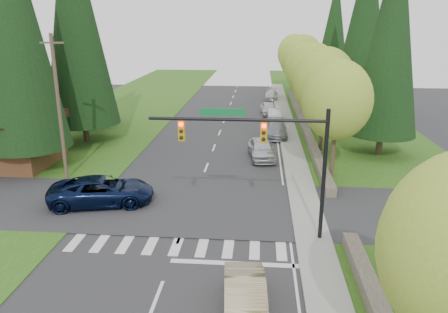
# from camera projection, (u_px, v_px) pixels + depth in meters

# --- Properties ---
(ground) EXTENTS (120.00, 120.00, 0.00)m
(ground) POSITION_uv_depth(u_px,v_px,m) (162.00, 283.00, 18.69)
(ground) COLOR #28282B
(ground) RESTS_ON ground
(grass_east) EXTENTS (14.00, 110.00, 0.06)m
(grass_east) POSITION_uv_depth(u_px,v_px,m) (366.00, 154.00, 36.69)
(grass_east) COLOR #215617
(grass_east) RESTS_ON ground
(grass_west) EXTENTS (14.00, 110.00, 0.06)m
(grass_west) POSITION_uv_depth(u_px,v_px,m) (67.00, 147.00, 38.75)
(grass_west) COLOR #215617
(grass_west) RESTS_ON ground
(cross_street) EXTENTS (120.00, 8.00, 0.10)m
(cross_street) POSITION_uv_depth(u_px,v_px,m) (191.00, 207.00, 26.31)
(cross_street) COLOR #28282B
(cross_street) RESTS_ON ground
(sidewalk_east) EXTENTS (1.80, 80.00, 0.13)m
(sidewalk_east) POSITION_uv_depth(u_px,v_px,m) (292.00, 146.00, 39.07)
(sidewalk_east) COLOR gray
(sidewalk_east) RESTS_ON ground
(curb_east) EXTENTS (0.20, 80.00, 0.13)m
(curb_east) POSITION_uv_depth(u_px,v_px,m) (282.00, 145.00, 39.14)
(curb_east) COLOR gray
(curb_east) RESTS_ON ground
(stone_wall_north) EXTENTS (0.70, 40.00, 0.70)m
(stone_wall_north) POSITION_uv_depth(u_px,v_px,m) (303.00, 123.00, 46.46)
(stone_wall_north) COLOR #4C4438
(stone_wall_north) RESTS_ON ground
(traffic_signal) EXTENTS (8.70, 0.37, 6.80)m
(traffic_signal) POSITION_uv_depth(u_px,v_px,m) (267.00, 145.00, 21.15)
(traffic_signal) COLOR black
(traffic_signal) RESTS_ON ground
(brown_building) EXTENTS (8.40, 8.40, 5.40)m
(brown_building) POSITION_uv_depth(u_px,v_px,m) (10.00, 125.00, 33.23)
(brown_building) COLOR #4C2D19
(brown_building) RESTS_ON ground
(utility_pole) EXTENTS (1.60, 0.24, 10.00)m
(utility_pole) POSITION_uv_depth(u_px,v_px,m) (59.00, 108.00, 29.35)
(utility_pole) COLOR #473828
(utility_pole) RESTS_ON ground
(decid_tree_0) EXTENTS (4.80, 4.80, 8.37)m
(decid_tree_0) POSITION_uv_depth(u_px,v_px,m) (337.00, 100.00, 29.63)
(decid_tree_0) COLOR #38281C
(decid_tree_0) RESTS_ON ground
(decid_tree_1) EXTENTS (5.20, 5.20, 8.80)m
(decid_tree_1) POSITION_uv_depth(u_px,v_px,m) (325.00, 83.00, 36.23)
(decid_tree_1) COLOR #38281C
(decid_tree_1) RESTS_ON ground
(decid_tree_2) EXTENTS (5.00, 5.00, 8.82)m
(decid_tree_2) POSITION_uv_depth(u_px,v_px,m) (313.00, 72.00, 42.87)
(decid_tree_2) COLOR #38281C
(decid_tree_2) RESTS_ON ground
(decid_tree_3) EXTENTS (5.00, 5.00, 8.55)m
(decid_tree_3) POSITION_uv_depth(u_px,v_px,m) (307.00, 68.00, 49.60)
(decid_tree_3) COLOR #38281C
(decid_tree_3) RESTS_ON ground
(decid_tree_4) EXTENTS (5.40, 5.40, 9.18)m
(decid_tree_4) POSITION_uv_depth(u_px,v_px,m) (302.00, 59.00, 56.14)
(decid_tree_4) COLOR #38281C
(decid_tree_4) RESTS_ON ground
(decid_tree_5) EXTENTS (4.80, 4.80, 8.30)m
(decid_tree_5) POSITION_uv_depth(u_px,v_px,m) (297.00, 59.00, 62.98)
(decid_tree_5) COLOR #38281C
(decid_tree_5) RESTS_ON ground
(decid_tree_6) EXTENTS (5.20, 5.20, 8.86)m
(decid_tree_6) POSITION_uv_depth(u_px,v_px,m) (294.00, 53.00, 69.53)
(decid_tree_6) COLOR #38281C
(decid_tree_6) RESTS_ON ground
(conifer_w_a) EXTENTS (6.12, 6.12, 19.80)m
(conifer_w_a) POSITION_uv_depth(u_px,v_px,m) (13.00, 20.00, 29.85)
(conifer_w_a) COLOR #38281C
(conifer_w_a) RESTS_ON ground
(conifer_w_b) EXTENTS (5.44, 5.44, 17.80)m
(conifer_w_b) POSITION_uv_depth(u_px,v_px,m) (6.00, 34.00, 34.20)
(conifer_w_b) COLOR #38281C
(conifer_w_b) RESTS_ON ground
(conifer_w_c) EXTENTS (6.46, 6.46, 20.80)m
(conifer_w_c) POSITION_uv_depth(u_px,v_px,m) (75.00, 14.00, 37.24)
(conifer_w_c) COLOR #38281C
(conifer_w_c) RESTS_ON ground
(conifer_w_e) EXTENTS (5.78, 5.78, 18.80)m
(conifer_w_e) POSITION_uv_depth(u_px,v_px,m) (81.00, 26.00, 43.41)
(conifer_w_e) COLOR #38281C
(conifer_w_e) RESTS_ON ground
(conifer_e_a) EXTENTS (5.44, 5.44, 17.80)m
(conifer_e_a) POSITION_uv_depth(u_px,v_px,m) (391.00, 34.00, 33.72)
(conifer_e_a) COLOR #38281C
(conifer_e_a) RESTS_ON ground
(conifer_e_b) EXTENTS (6.12, 6.12, 19.80)m
(conifer_e_b) POSITION_uv_depth(u_px,v_px,m) (365.00, 21.00, 46.67)
(conifer_e_b) COLOR #38281C
(conifer_e_b) RESTS_ON ground
(conifer_e_c) EXTENTS (5.10, 5.10, 16.80)m
(conifer_e_c) POSITION_uv_depth(u_px,v_px,m) (334.00, 32.00, 60.52)
(conifer_e_c) COLOR #38281C
(conifer_e_c) RESTS_ON ground
(sedan_champagne) EXTENTS (1.94, 4.64, 1.49)m
(sedan_champagne) POSITION_uv_depth(u_px,v_px,m) (245.00, 300.00, 16.29)
(sedan_champagne) COLOR tan
(sedan_champagne) RESTS_ON ground
(suv_navy) EXTENTS (6.69, 4.16, 1.73)m
(suv_navy) POSITION_uv_depth(u_px,v_px,m) (102.00, 191.00, 26.48)
(suv_navy) COLOR black
(suv_navy) RESTS_ON ground
(parked_car_a) EXTENTS (2.56, 5.02, 1.64)m
(parked_car_a) POSITION_uv_depth(u_px,v_px,m) (261.00, 149.00, 35.44)
(parked_car_a) COLOR silver
(parked_car_a) RESTS_ON ground
(parked_car_b) EXTENTS (2.09, 5.04, 1.46)m
(parked_car_b) POSITION_uv_depth(u_px,v_px,m) (276.00, 129.00, 42.14)
(parked_car_b) COLOR gray
(parked_car_b) RESTS_ON ground
(parked_car_c) EXTENTS (1.53, 4.10, 1.34)m
(parked_car_c) POSITION_uv_depth(u_px,v_px,m) (274.00, 115.00, 48.77)
(parked_car_c) COLOR #B8B9BD
(parked_car_c) RESTS_ON ground
(parked_car_d) EXTENTS (2.13, 4.44, 1.46)m
(parked_car_d) POSITION_uv_depth(u_px,v_px,m) (268.00, 108.00, 52.35)
(parked_car_d) COLOR silver
(parked_car_d) RESTS_ON ground
(parked_car_e) EXTENTS (1.92, 4.48, 1.29)m
(parked_car_e) POSITION_uv_depth(u_px,v_px,m) (271.00, 95.00, 62.72)
(parked_car_e) COLOR #B7B7BD
(parked_car_e) RESTS_ON ground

